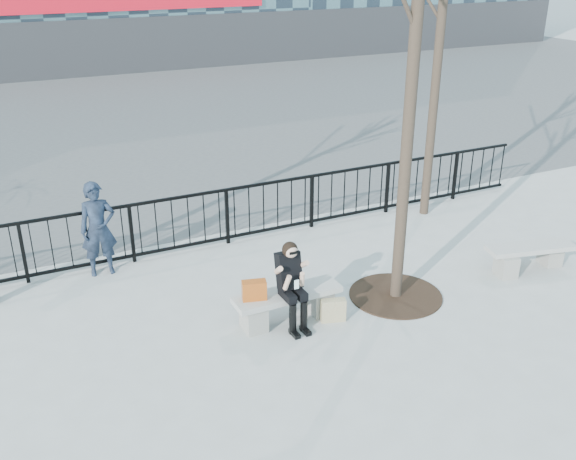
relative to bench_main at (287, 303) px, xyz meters
name	(u,v)px	position (x,y,z in m)	size (l,w,h in m)	color
ground	(287,320)	(0.00, 0.00, -0.30)	(120.00, 120.00, 0.00)	#989893
street_surface	(97,112)	(0.00, 15.00, -0.30)	(60.00, 23.00, 0.01)	#474747
railing	(217,218)	(0.00, 3.00, 0.25)	(14.00, 0.06, 1.10)	black
tree_grate	(395,295)	(1.90, -0.10, -0.29)	(1.50, 1.50, 0.02)	black
bench_main	(287,303)	(0.00, 0.00, 0.00)	(1.65, 0.46, 0.49)	gray
bench_second	(530,255)	(4.52, -0.33, -0.02)	(1.55, 0.43, 0.46)	gray
seated_woman	(292,286)	(0.00, -0.16, 0.37)	(0.50, 0.64, 1.34)	black
handbag	(254,290)	(-0.52, 0.02, 0.33)	(0.35, 0.17, 0.29)	#A94914
shopping_bag	(333,310)	(0.61, -0.31, -0.12)	(0.37, 0.14, 0.35)	#C0B487
standing_man	(98,229)	(-2.19, 2.80, 0.53)	(0.60, 0.40, 1.65)	black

